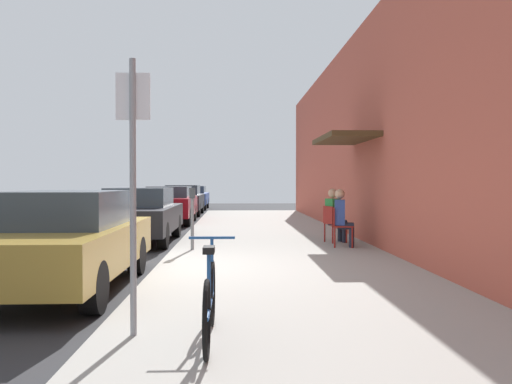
{
  "coord_description": "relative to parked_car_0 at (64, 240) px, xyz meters",
  "views": [
    {
      "loc": [
        1.35,
        -8.96,
        1.56
      ],
      "look_at": [
        2.01,
        7.27,
        1.26
      ],
      "focal_mm": 37.09,
      "sensor_mm": 36.0,
      "label": 1
    }
  ],
  "objects": [
    {
      "name": "ground_plane",
      "position": [
        1.1,
        1.28,
        -0.74
      ],
      "size": [
        60.0,
        60.0,
        0.0
      ],
      "primitive_type": "plane",
      "color": "#2D2D30"
    },
    {
      "name": "seated_patron_1",
      "position": [
        4.86,
        4.87,
        0.08
      ],
      "size": [
        0.51,
        0.47,
        1.29
      ],
      "color": "#232838",
      "rests_on": "sidewalk_slab"
    },
    {
      "name": "building_facade",
      "position": [
        5.75,
        3.29,
        2.0
      ],
      "size": [
        1.4,
        32.0,
        5.49
      ],
      "color": "#BC5442",
      "rests_on": "ground_plane"
    },
    {
      "name": "parked_car_0",
      "position": [
        0.0,
        0.0,
        0.0
      ],
      "size": [
        1.8,
        4.4,
        1.44
      ],
      "color": "#A58433",
      "rests_on": "ground_plane"
    },
    {
      "name": "seated_patron_0",
      "position": [
        4.86,
        3.98,
        0.08
      ],
      "size": [
        0.48,
        0.42,
        1.29
      ],
      "color": "#232838",
      "rests_on": "sidewalk_slab"
    },
    {
      "name": "parked_car_3",
      "position": [
        0.0,
        17.62,
        0.0
      ],
      "size": [
        1.8,
        4.4,
        1.42
      ],
      "color": "black",
      "rests_on": "ground_plane"
    },
    {
      "name": "parked_car_4",
      "position": [
        0.0,
        22.88,
        -0.03
      ],
      "size": [
        1.8,
        4.4,
        1.34
      ],
      "color": "navy",
      "rests_on": "ground_plane"
    },
    {
      "name": "street_sign",
      "position": [
        1.5,
        -2.68,
        0.9
      ],
      "size": [
        0.32,
        0.06,
        2.6
      ],
      "color": "gray",
      "rests_on": "sidewalk_slab"
    },
    {
      "name": "parked_car_1",
      "position": [
        -0.0,
        6.05,
        -0.0
      ],
      "size": [
        1.8,
        4.4,
        1.42
      ],
      "color": "black",
      "rests_on": "ground_plane"
    },
    {
      "name": "cafe_chair_1",
      "position": [
        4.8,
        4.85,
        -0.11
      ],
      "size": [
        0.56,
        0.56,
        0.87
      ],
      "color": "maroon",
      "rests_on": "sidewalk_slab"
    },
    {
      "name": "parked_car_2",
      "position": [
        0.0,
        12.33,
        0.0
      ],
      "size": [
        1.8,
        4.4,
        1.4
      ],
      "color": "maroon",
      "rests_on": "ground_plane"
    },
    {
      "name": "bicycle_0",
      "position": [
        2.23,
        -2.89,
        -0.26
      ],
      "size": [
        0.46,
        1.71,
        0.9
      ],
      "color": "black",
      "rests_on": "sidewalk_slab"
    },
    {
      "name": "sidewalk_slab",
      "position": [
        3.35,
        3.28,
        -0.68
      ],
      "size": [
        4.5,
        32.0,
        0.12
      ],
      "primitive_type": "cube",
      "color": "#9E9B93",
      "rests_on": "ground_plane"
    },
    {
      "name": "parking_meter",
      "position": [
        1.55,
        3.64,
        0.15
      ],
      "size": [
        0.12,
        0.1,
        1.32
      ],
      "color": "slate",
      "rests_on": "sidewalk_slab"
    },
    {
      "name": "cafe_chair_0",
      "position": [
        4.8,
        3.99,
        -0.11
      ],
      "size": [
        0.51,
        0.51,
        0.87
      ],
      "color": "maroon",
      "rests_on": "sidewalk_slab"
    }
  ]
}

